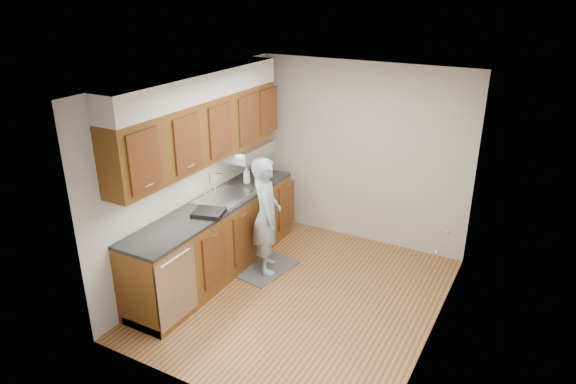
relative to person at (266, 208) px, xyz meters
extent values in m
plane|color=#A2683D|center=(0.67, -0.34, -0.86)|extent=(3.50, 3.50, 0.00)
plane|color=white|center=(0.67, -0.34, 1.64)|extent=(3.50, 3.50, 0.00)
cube|color=#B3B0A8|center=(-0.83, -0.34, 0.39)|extent=(0.02, 3.50, 2.50)
cube|color=#B3B0A8|center=(2.17, -0.34, 0.39)|extent=(0.02, 3.50, 2.50)
cube|color=#B3B0A8|center=(0.67, 1.41, 0.39)|extent=(3.00, 0.02, 2.50)
cube|color=brown|center=(-0.53, -0.34, -0.41)|extent=(0.60, 2.80, 0.90)
cube|color=black|center=(-0.55, -0.34, 0.06)|extent=(0.63, 2.80, 0.04)
cube|color=#B2B2B7|center=(-0.53, -0.14, 0.03)|extent=(0.48, 0.68, 0.14)
cube|color=#B2B2B7|center=(-0.53, -0.14, 0.08)|extent=(0.52, 0.72, 0.01)
cube|color=#B2B2B7|center=(-0.24, -1.44, -0.39)|extent=(0.03, 0.60, 0.80)
cube|color=brown|center=(-0.67, -0.34, 0.96)|extent=(0.33, 2.80, 0.75)
cube|color=silver|center=(-0.67, -0.34, 1.49)|extent=(0.35, 2.80, 0.30)
cube|color=#A5A5AA|center=(-0.60, 0.51, 0.51)|extent=(0.46, 0.75, 0.16)
cube|color=silver|center=(2.16, -0.04, 0.16)|extent=(0.02, 1.22, 2.05)
cube|color=#575759|center=(0.00, 0.00, -0.86)|extent=(0.59, 0.86, 0.02)
imported|color=#8CA2AA|center=(0.00, 0.00, 0.00)|extent=(0.66, 0.72, 1.70)
imported|color=silver|center=(-0.55, 0.43, 0.20)|extent=(0.11, 0.11, 0.25)
imported|color=silver|center=(-0.36, 0.43, 0.17)|extent=(0.10, 0.11, 0.19)
imported|color=silver|center=(-0.48, 0.69, 0.17)|extent=(0.20, 0.20, 0.19)
cylinder|color=#A5A5AA|center=(-0.33, 0.41, 0.14)|extent=(0.07, 0.07, 0.12)
cube|color=black|center=(-0.39, -0.63, 0.10)|extent=(0.41, 0.37, 0.05)
camera|label=1|loc=(2.98, -4.90, 2.56)|focal=32.00mm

